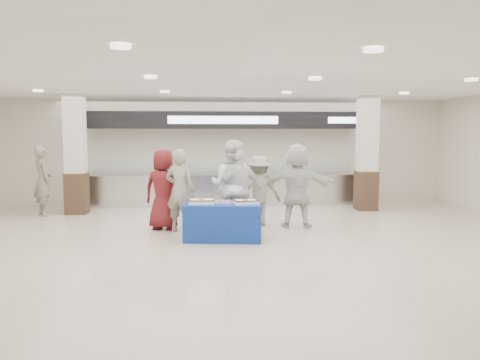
{
  "coord_description": "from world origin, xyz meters",
  "views": [
    {
      "loc": [
        -0.53,
        -8.62,
        2.18
      ],
      "look_at": [
        0.23,
        1.6,
        1.14
      ],
      "focal_mm": 35.0,
      "sensor_mm": 36.0,
      "label": 1
    }
  ],
  "objects": [
    {
      "name": "column_left",
      "position": [
        -4.0,
        4.2,
        1.53
      ],
      "size": [
        0.55,
        0.55,
        3.2
      ],
      "color": "#352418",
      "rests_on": "ground"
    },
    {
      "name": "column_right",
      "position": [
        4.0,
        4.2,
        1.53
      ],
      "size": [
        0.55,
        0.55,
        3.2
      ],
      "color": "#352418",
      "rests_on": "ground"
    },
    {
      "name": "civilian_maroon",
      "position": [
        -1.47,
        1.91,
        0.91
      ],
      "size": [
        1.01,
        0.79,
        1.83
      ],
      "primitive_type": "imported",
      "rotation": [
        0.0,
        0.0,
        2.88
      ],
      "color": "maroon",
      "rests_on": "ground"
    },
    {
      "name": "ground",
      "position": [
        0.0,
        0.0,
        0.0
      ],
      "size": [
        14.0,
        14.0,
        0.0
      ],
      "primitive_type": "plane",
      "color": "beige",
      "rests_on": "ground"
    },
    {
      "name": "display_table",
      "position": [
        -0.18,
        0.77,
        0.38
      ],
      "size": [
        1.63,
        0.96,
        0.75
      ],
      "primitive_type": "cube",
      "rotation": [
        0.0,
        0.0,
        -0.12
      ],
      "color": "#163899",
      "rests_on": "ground"
    },
    {
      "name": "soldier_bg",
      "position": [
        -4.8,
        3.96,
        0.93
      ],
      "size": [
        0.76,
        0.81,
        1.86
      ],
      "primitive_type": "imported",
      "rotation": [
        0.0,
        0.0,
        2.18
      ],
      "color": "gray",
      "rests_on": "ground"
    },
    {
      "name": "chef_tall",
      "position": [
        0.06,
        1.73,
        1.01
      ],
      "size": [
        1.17,
        1.03,
        2.02
      ],
      "primitive_type": "imported",
      "rotation": [
        0.0,
        0.0,
        2.83
      ],
      "color": "white",
      "rests_on": "ground"
    },
    {
      "name": "civilian_white",
      "position": [
        1.57,
        1.96,
        0.97
      ],
      "size": [
        1.88,
        0.94,
        1.94
      ],
      "primitive_type": "imported",
      "rotation": [
        0.0,
        0.0,
        2.93
      ],
      "color": "silver",
      "rests_on": "ground"
    },
    {
      "name": "sheet_cake_left",
      "position": [
        -0.62,
        0.78,
        0.8
      ],
      "size": [
        0.52,
        0.4,
        0.11
      ],
      "color": "white",
      "rests_on": "display_table"
    },
    {
      "name": "cupcake_tray",
      "position": [
        -0.17,
        0.78,
        0.78
      ],
      "size": [
        0.36,
        0.27,
        0.06
      ],
      "color": "#B3B4B8",
      "rests_on": "display_table"
    },
    {
      "name": "soldier_a",
      "position": [
        -1.09,
        1.57,
        0.92
      ],
      "size": [
        0.78,
        0.65,
        1.83
      ],
      "primitive_type": "imported",
      "rotation": [
        0.0,
        0.0,
        2.78
      ],
      "color": "gray",
      "rests_on": "ground"
    },
    {
      "name": "sheet_cake_right",
      "position": [
        0.28,
        0.69,
        0.8
      ],
      "size": [
        0.53,
        0.44,
        0.1
      ],
      "color": "white",
      "rests_on": "display_table"
    },
    {
      "name": "soldier_b",
      "position": [
        0.73,
        2.22,
        0.82
      ],
      "size": [
        1.11,
        0.71,
        1.64
      ],
      "primitive_type": "imported",
      "rotation": [
        0.0,
        0.0,
        3.23
      ],
      "color": "gray",
      "rests_on": "ground"
    },
    {
      "name": "chef_short",
      "position": [
        0.22,
        1.58,
        0.91
      ],
      "size": [
        1.16,
        0.84,
        1.83
      ],
      "primitive_type": "imported",
      "rotation": [
        0.0,
        0.0,
        3.55
      ],
      "color": "white",
      "rests_on": "ground"
    },
    {
      "name": "serving_line",
      "position": [
        0.0,
        5.4,
        1.16
      ],
      "size": [
        8.7,
        0.85,
        2.8
      ],
      "color": "silver",
      "rests_on": "ground"
    }
  ]
}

